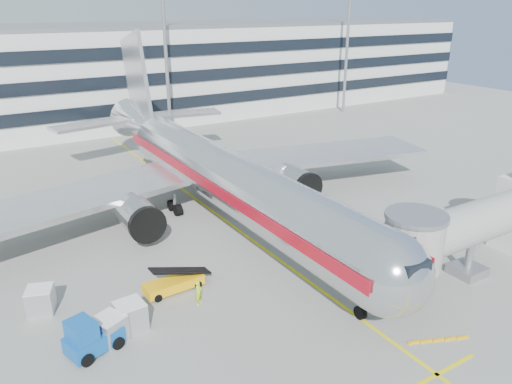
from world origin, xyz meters
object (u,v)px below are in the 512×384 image
cargo_container_left (110,330)px  cargo_container_front (130,316)px  ramp_worker (199,293)px  cargo_container_right (41,300)px  belt_loader (174,283)px  baggage_tug (90,338)px  main_jet (215,172)px

cargo_container_left → cargo_container_front: size_ratio=1.19×
cargo_container_left → ramp_worker: 6.20m
cargo_container_right → cargo_container_front: 6.44m
belt_loader → baggage_tug: size_ratio=1.29×
main_jet → belt_loader: 14.07m
cargo_container_left → ramp_worker: size_ratio=1.22×
belt_loader → ramp_worker: bearing=-73.0°
cargo_container_left → baggage_tug: bearing=-163.2°
main_jet → cargo_container_right: 19.21m
belt_loader → baggage_tug: baggage_tug is taller
cargo_container_right → cargo_container_front: size_ratio=1.15×
cargo_container_left → ramp_worker: bearing=8.0°
main_jet → baggage_tug: size_ratio=14.90×
main_jet → cargo_container_left: (-14.10, -13.75, -3.38)m
cargo_container_right → ramp_worker: (9.02, -4.54, 0.01)m
belt_loader → cargo_container_left: bearing=-148.5°
cargo_container_front → baggage_tug: bearing=-159.1°
belt_loader → cargo_container_front: bearing=-145.9°
main_jet → ramp_worker: main_jet is taller
baggage_tug → cargo_container_right: baggage_tug is taller
main_jet → cargo_container_right: size_ratio=24.77×
main_jet → baggage_tug: bearing=-137.3°
cargo_container_front → cargo_container_right: bearing=132.4°
main_jet → baggage_tug: (-15.29, -14.11, -3.24)m
main_jet → belt_loader: bearing=-129.8°
cargo_container_right → baggage_tug: bearing=-73.7°
baggage_tug → cargo_container_left: (1.19, 0.36, -0.14)m
main_jet → cargo_container_front: 18.50m
baggage_tug → cargo_container_right: bearing=106.3°
main_jet → belt_loader: main_jet is taller
main_jet → cargo_container_right: main_jet is taller
baggage_tug → cargo_container_front: bearing=20.9°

